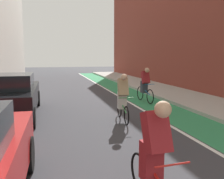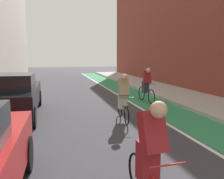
{
  "view_description": "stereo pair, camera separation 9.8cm",
  "coord_description": "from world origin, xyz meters",
  "px_view_note": "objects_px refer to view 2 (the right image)",
  "views": [
    {
      "loc": [
        -1.43,
        2.05,
        2.14
      ],
      "look_at": [
        0.32,
        8.76,
        1.19
      ],
      "focal_mm": 38.85,
      "sensor_mm": 36.0,
      "label": 1
    },
    {
      "loc": [
        -1.33,
        2.03,
        2.14
      ],
      "look_at": [
        0.32,
        8.76,
        1.19
      ],
      "focal_mm": 38.85,
      "sensor_mm": 36.0,
      "label": 2
    }
  ],
  "objects_px": {
    "parked_sedan_black": "(11,95)",
    "cyclist_trailing": "(146,85)",
    "cyclist_mid": "(123,97)",
    "cyclist_lead": "(151,154)"
  },
  "relations": [
    {
      "from": "cyclist_lead",
      "to": "cyclist_trailing",
      "type": "xyz_separation_m",
      "value": [
        2.96,
        7.57,
        0.01
      ]
    },
    {
      "from": "parked_sedan_black",
      "to": "cyclist_mid",
      "type": "xyz_separation_m",
      "value": [
        3.71,
        -1.52,
        0.02
      ]
    },
    {
      "from": "cyclist_mid",
      "to": "cyclist_lead",
      "type": "bearing_deg",
      "value": -101.76
    },
    {
      "from": "parked_sedan_black",
      "to": "cyclist_lead",
      "type": "relative_size",
      "value": 2.75
    },
    {
      "from": "cyclist_mid",
      "to": "parked_sedan_black",
      "type": "bearing_deg",
      "value": 157.78
    },
    {
      "from": "parked_sedan_black",
      "to": "cyclist_lead",
      "type": "bearing_deg",
      "value": -65.87
    },
    {
      "from": "cyclist_mid",
      "to": "cyclist_trailing",
      "type": "bearing_deg",
      "value": 55.9
    },
    {
      "from": "parked_sedan_black",
      "to": "cyclist_trailing",
      "type": "xyz_separation_m",
      "value": [
        5.71,
        1.44,
        0.02
      ]
    },
    {
      "from": "parked_sedan_black",
      "to": "cyclist_mid",
      "type": "bearing_deg",
      "value": -22.22
    },
    {
      "from": "cyclist_mid",
      "to": "cyclist_trailing",
      "type": "xyz_separation_m",
      "value": [
        2.0,
        2.95,
        0.01
      ]
    }
  ]
}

